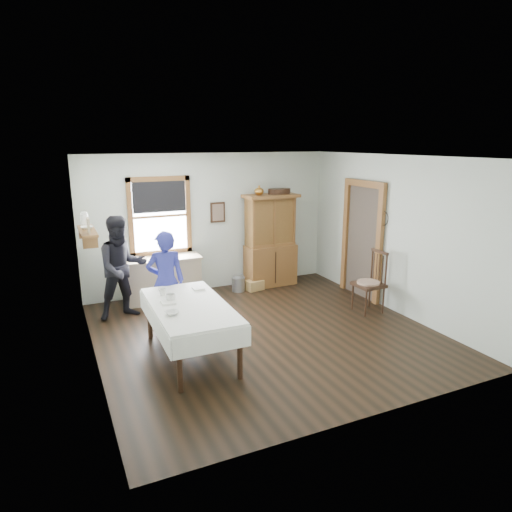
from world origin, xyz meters
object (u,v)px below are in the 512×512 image
Objects in this scene: work_counter at (162,279)px; woman_blue at (166,285)px; wicker_basket at (254,285)px; pail at (238,284)px; figure_dark at (122,271)px; china_hutch at (271,240)px; spindle_chair at (369,282)px; dining_table at (190,331)px.

work_counter is 0.97× the size of woman_blue.
work_counter is 1.85m from wicker_basket.
woman_blue is at bearing -142.95° from pail.
wicker_basket is (1.81, -0.18, -0.31)m from work_counter.
work_counter is 1.52m from pail.
figure_dark is (-2.29, -0.46, 0.67)m from pail.
work_counter is at bearing 179.18° from china_hutch.
spindle_chair is 3.46m from woman_blue.
spindle_chair reaches higher than dining_table.
spindle_chair is at bearing -50.87° from pail.
work_counter reaches higher than dining_table.
work_counter is at bearing 175.86° from pail.
figure_dark is (-3.91, 1.53, 0.26)m from spindle_chair.
figure_dark reaches higher than pail.
pail is at bearing 167.33° from wicker_basket.
pail is at bearing 54.43° from dining_table.
china_hutch reaches higher than woman_blue.
china_hutch is at bearing 1.83° from work_counter.
figure_dark is (-0.52, 0.87, 0.06)m from woman_blue.
china_hutch reaches higher than spindle_chair.
spindle_chair is (0.85, -2.12, -0.39)m from china_hutch.
wicker_basket is at bearing 48.80° from dining_table.
dining_table is 2.04m from figure_dark.
china_hutch is 5.55× the size of wicker_basket.
spindle_chair is 2.37m from wicker_basket.
woman_blue is (-2.08, -1.26, 0.64)m from wicker_basket.
pail is 0.19× the size of woman_blue.
work_counter is 4.24× the size of wicker_basket.
pail reaches higher than wicker_basket.
china_hutch is 6.71× the size of pail.
dining_table is at bearing -81.08° from figure_dark.
pail is (1.70, 2.37, -0.25)m from dining_table.
china_hutch is at bearing 45.30° from dining_table.
wicker_basket is at bearing 122.39° from spindle_chair.
spindle_chair is at bearing -55.83° from wicker_basket.
work_counter is at bearing 144.18° from spindle_chair.
work_counter is 5.13× the size of pail.
china_hutch is 1.71× the size of spindle_chair.
woman_blue reaches higher than work_counter.
figure_dark reaches higher than woman_blue.
woman_blue reaches higher than pail.
spindle_chair is (3.32, 0.38, 0.16)m from dining_table.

